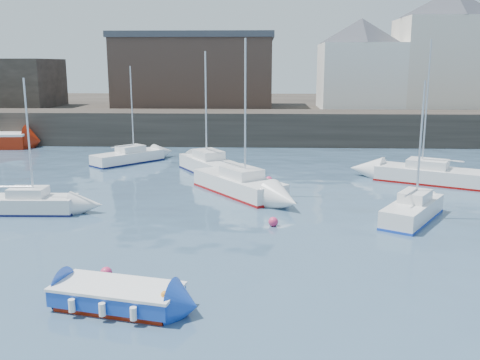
{
  "coord_description": "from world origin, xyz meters",
  "views": [
    {
      "loc": [
        1.1,
        -14.52,
        7.28
      ],
      "look_at": [
        0.0,
        12.0,
        1.5
      ],
      "focal_mm": 40.0,
      "sensor_mm": 36.0,
      "label": 1
    }
  ],
  "objects_px": {
    "blue_dinghy": "(117,295)",
    "sailboat_f": "(210,165)",
    "sailboat_a": "(25,204)",
    "sailboat_c": "(413,210)",
    "buoy_near": "(107,278)",
    "sailboat_b": "(239,184)",
    "sailboat_d": "(432,175)",
    "buoy_mid": "(273,226)",
    "buoy_far": "(269,183)",
    "sailboat_h": "(128,157)"
  },
  "relations": [
    {
      "from": "blue_dinghy",
      "to": "sailboat_f",
      "type": "relative_size",
      "value": 0.52
    },
    {
      "from": "sailboat_a",
      "to": "sailboat_c",
      "type": "xyz_separation_m",
      "value": [
        18.98,
        -0.53,
        0.03
      ]
    },
    {
      "from": "blue_dinghy",
      "to": "buoy_near",
      "type": "xyz_separation_m",
      "value": [
        -1.03,
        2.32,
        -0.41
      ]
    },
    {
      "from": "sailboat_b",
      "to": "sailboat_d",
      "type": "height_order",
      "value": "sailboat_d"
    },
    {
      "from": "buoy_mid",
      "to": "buoy_far",
      "type": "xyz_separation_m",
      "value": [
        -0.1,
        9.09,
        0.0
      ]
    },
    {
      "from": "sailboat_h",
      "to": "buoy_near",
      "type": "bearing_deg",
      "value": -77.99
    },
    {
      "from": "sailboat_a",
      "to": "sailboat_f",
      "type": "relative_size",
      "value": 0.82
    },
    {
      "from": "sailboat_h",
      "to": "buoy_mid",
      "type": "relative_size",
      "value": 15.99
    },
    {
      "from": "sailboat_h",
      "to": "buoy_far",
      "type": "distance_m",
      "value": 12.32
    },
    {
      "from": "sailboat_a",
      "to": "sailboat_h",
      "type": "xyz_separation_m",
      "value": [
        1.78,
        13.82,
        -0.0
      ]
    },
    {
      "from": "sailboat_b",
      "to": "sailboat_c",
      "type": "xyz_separation_m",
      "value": [
        8.48,
        -5.0,
        -0.06
      ]
    },
    {
      "from": "sailboat_a",
      "to": "sailboat_d",
      "type": "distance_m",
      "value": 23.7
    },
    {
      "from": "sailboat_a",
      "to": "buoy_near",
      "type": "distance_m",
      "value": 10.33
    },
    {
      "from": "sailboat_d",
      "to": "buoy_mid",
      "type": "bearing_deg",
      "value": -136.68
    },
    {
      "from": "sailboat_h",
      "to": "buoy_far",
      "type": "bearing_deg",
      "value": -31.68
    },
    {
      "from": "blue_dinghy",
      "to": "buoy_mid",
      "type": "bearing_deg",
      "value": 60.51
    },
    {
      "from": "sailboat_a",
      "to": "buoy_far",
      "type": "height_order",
      "value": "sailboat_a"
    },
    {
      "from": "sailboat_c",
      "to": "sailboat_f",
      "type": "bearing_deg",
      "value": 135.25
    },
    {
      "from": "blue_dinghy",
      "to": "buoy_near",
      "type": "bearing_deg",
      "value": 113.87
    },
    {
      "from": "buoy_mid",
      "to": "buoy_far",
      "type": "relative_size",
      "value": 1.02
    },
    {
      "from": "sailboat_c",
      "to": "sailboat_h",
      "type": "xyz_separation_m",
      "value": [
        -17.2,
        14.35,
        -0.04
      ]
    },
    {
      "from": "sailboat_c",
      "to": "buoy_near",
      "type": "height_order",
      "value": "sailboat_c"
    },
    {
      "from": "sailboat_c",
      "to": "sailboat_h",
      "type": "distance_m",
      "value": 22.4
    },
    {
      "from": "blue_dinghy",
      "to": "sailboat_a",
      "type": "relative_size",
      "value": 0.63
    },
    {
      "from": "sailboat_a",
      "to": "buoy_mid",
      "type": "height_order",
      "value": "sailboat_a"
    },
    {
      "from": "sailboat_d",
      "to": "buoy_mid",
      "type": "xyz_separation_m",
      "value": [
        -10.05,
        -9.48,
        -0.53
      ]
    },
    {
      "from": "buoy_mid",
      "to": "buoy_near",
      "type": "bearing_deg",
      "value": -133.05
    },
    {
      "from": "sailboat_d",
      "to": "buoy_near",
      "type": "bearing_deg",
      "value": -135.28
    },
    {
      "from": "sailboat_c",
      "to": "buoy_near",
      "type": "bearing_deg",
      "value": -148.99
    },
    {
      "from": "sailboat_a",
      "to": "sailboat_b",
      "type": "height_order",
      "value": "sailboat_b"
    },
    {
      "from": "sailboat_d",
      "to": "sailboat_f",
      "type": "relative_size",
      "value": 1.08
    },
    {
      "from": "sailboat_b",
      "to": "buoy_far",
      "type": "xyz_separation_m",
      "value": [
        1.75,
        2.88,
        -0.56
      ]
    },
    {
      "from": "sailboat_c",
      "to": "buoy_near",
      "type": "xyz_separation_m",
      "value": [
        -12.55,
        -7.54,
        -0.5
      ]
    },
    {
      "from": "sailboat_c",
      "to": "buoy_mid",
      "type": "relative_size",
      "value": 14.67
    },
    {
      "from": "sailboat_c",
      "to": "sailboat_f",
      "type": "distance_m",
      "value": 15.0
    },
    {
      "from": "blue_dinghy",
      "to": "buoy_far",
      "type": "bearing_deg",
      "value": 74.88
    },
    {
      "from": "buoy_mid",
      "to": "blue_dinghy",
      "type": "bearing_deg",
      "value": -119.49
    },
    {
      "from": "sailboat_f",
      "to": "buoy_far",
      "type": "xyz_separation_m",
      "value": [
        3.93,
        -2.68,
        -0.57
      ]
    },
    {
      "from": "blue_dinghy",
      "to": "sailboat_c",
      "type": "bearing_deg",
      "value": 40.55
    },
    {
      "from": "sailboat_c",
      "to": "sailboat_b",
      "type": "bearing_deg",
      "value": 149.47
    },
    {
      "from": "sailboat_a",
      "to": "sailboat_d",
      "type": "relative_size",
      "value": 0.76
    },
    {
      "from": "sailboat_a",
      "to": "sailboat_b",
      "type": "bearing_deg",
      "value": 23.08
    },
    {
      "from": "sailboat_f",
      "to": "buoy_far",
      "type": "distance_m",
      "value": 4.79
    },
    {
      "from": "sailboat_d",
      "to": "buoy_far",
      "type": "relative_size",
      "value": 19.93
    },
    {
      "from": "sailboat_b",
      "to": "sailboat_f",
      "type": "distance_m",
      "value": 5.97
    },
    {
      "from": "buoy_mid",
      "to": "buoy_far",
      "type": "bearing_deg",
      "value": 90.61
    },
    {
      "from": "sailboat_h",
      "to": "buoy_mid",
      "type": "distance_m",
      "value": 18.82
    },
    {
      "from": "buoy_far",
      "to": "buoy_near",
      "type": "bearing_deg",
      "value": -110.67
    },
    {
      "from": "buoy_far",
      "to": "sailboat_d",
      "type": "bearing_deg",
      "value": 2.17
    },
    {
      "from": "sailboat_d",
      "to": "buoy_far",
      "type": "xyz_separation_m",
      "value": [
        -10.15,
        -0.38,
        -0.53
      ]
    }
  ]
}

